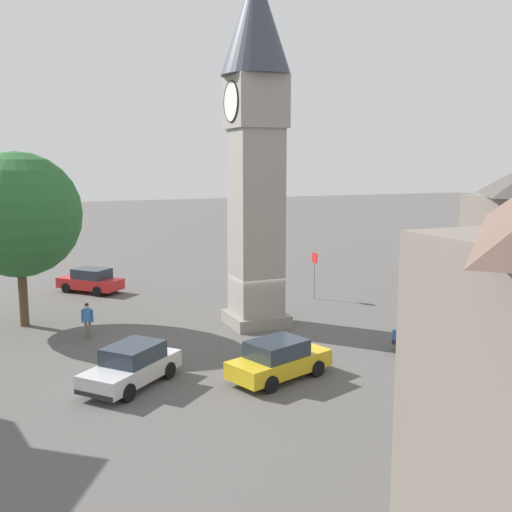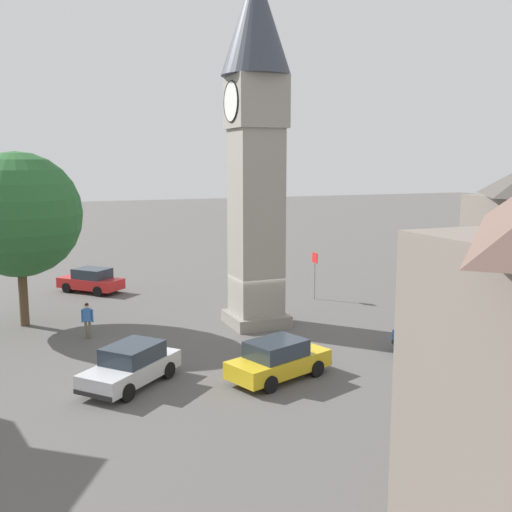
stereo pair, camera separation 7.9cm
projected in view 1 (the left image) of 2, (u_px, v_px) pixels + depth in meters
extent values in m
plane|color=#565451|center=(256.00, 324.00, 30.13)|extent=(200.00, 200.00, 0.00)
cube|color=gray|center=(256.00, 319.00, 30.08)|extent=(2.79, 2.79, 0.60)
cube|color=gray|center=(256.00, 223.00, 29.31)|extent=(2.23, 2.23, 9.13)
cube|color=gray|center=(256.00, 103.00, 28.40)|extent=(2.50, 2.50, 2.45)
cone|color=#383D47|center=(256.00, 21.00, 27.81)|extent=(3.37, 3.37, 5.02)
cylinder|color=white|center=(280.00, 104.00, 28.88)|extent=(1.87, 0.04, 1.87)
torus|color=black|center=(280.00, 104.00, 28.89)|extent=(1.93, 0.06, 1.93)
cube|color=black|center=(281.00, 99.00, 28.86)|extent=(0.05, 0.02, 0.52)
cube|color=black|center=(283.00, 103.00, 28.64)|extent=(0.71, 0.02, 0.04)
cylinder|color=white|center=(231.00, 102.00, 27.92)|extent=(1.87, 0.04, 1.87)
torus|color=black|center=(231.00, 102.00, 27.92)|extent=(1.93, 0.06, 1.93)
cube|color=gold|center=(280.00, 364.00, 22.51)|extent=(2.97, 4.43, 0.64)
cube|color=#28333D|center=(277.00, 349.00, 22.31)|extent=(2.17, 2.50, 0.64)
cylinder|color=black|center=(288.00, 358.00, 23.95)|extent=(0.42, 0.68, 0.64)
cylinder|color=black|center=(317.00, 368.00, 22.77)|extent=(0.42, 0.68, 0.64)
cylinder|color=black|center=(241.00, 372.00, 22.33)|extent=(0.42, 0.68, 0.64)
cylinder|color=black|center=(270.00, 384.00, 21.15)|extent=(0.42, 0.68, 0.64)
cube|color=black|center=(316.00, 358.00, 23.87)|extent=(1.61, 0.67, 0.16)
cube|color=#2D5BB7|center=(445.00, 339.00, 25.69)|extent=(2.23, 4.29, 0.64)
cube|color=#28333D|center=(448.00, 324.00, 25.63)|extent=(1.82, 2.29, 0.64)
cylinder|color=black|center=(429.00, 352.00, 24.66)|extent=(0.30, 0.66, 0.64)
cylinder|color=black|center=(410.00, 341.00, 26.19)|extent=(0.30, 0.66, 0.64)
cylinder|color=black|center=(480.00, 348.00, 25.28)|extent=(0.30, 0.66, 0.64)
cylinder|color=black|center=(459.00, 337.00, 26.81)|extent=(0.30, 0.66, 0.64)
cube|color=black|center=(402.00, 347.00, 25.22)|extent=(1.67, 0.34, 0.16)
cube|color=red|center=(90.00, 283.00, 37.43)|extent=(4.17, 4.03, 0.64)
cube|color=#28333D|center=(92.00, 274.00, 37.27)|extent=(2.60, 2.57, 0.64)
cylinder|color=black|center=(66.00, 288.00, 37.27)|extent=(0.62, 0.59, 0.64)
cylinder|color=black|center=(84.00, 283.00, 38.70)|extent=(0.62, 0.59, 0.64)
cylinder|color=black|center=(97.00, 291.00, 36.24)|extent=(0.62, 0.59, 0.64)
cylinder|color=black|center=(114.00, 287.00, 37.67)|extent=(0.62, 0.59, 0.64)
cube|color=black|center=(66.00, 284.00, 38.31)|extent=(1.22, 1.31, 0.16)
cube|color=silver|center=(131.00, 370.00, 21.78)|extent=(3.99, 4.20, 0.64)
cube|color=#28333D|center=(133.00, 353.00, 21.81)|extent=(2.56, 2.61, 0.64)
cylinder|color=black|center=(128.00, 393.00, 20.38)|extent=(0.59, 0.63, 0.64)
cylinder|color=black|center=(92.00, 385.00, 21.08)|extent=(0.59, 0.63, 0.64)
cylinder|color=black|center=(169.00, 370.00, 22.56)|extent=(0.59, 0.63, 0.64)
cylinder|color=black|center=(135.00, 364.00, 23.26)|extent=(0.59, 0.63, 0.64)
cube|color=black|center=(94.00, 395.00, 20.02)|extent=(1.33, 1.19, 0.16)
cylinder|color=#706656|center=(86.00, 330.00, 27.67)|extent=(0.13, 0.13, 0.82)
cylinder|color=#706656|center=(90.00, 330.00, 27.68)|extent=(0.13, 0.13, 0.82)
cube|color=#386BB7|center=(87.00, 315.00, 27.56)|extent=(0.33, 0.41, 0.60)
cylinder|color=#386BB7|center=(82.00, 316.00, 27.56)|extent=(0.09, 0.09, 0.60)
cylinder|color=#386BB7|center=(92.00, 316.00, 27.58)|extent=(0.09, 0.09, 0.60)
sphere|color=beige|center=(87.00, 306.00, 27.49)|extent=(0.22, 0.22, 0.22)
sphere|color=black|center=(87.00, 305.00, 27.48)|extent=(0.20, 0.20, 0.20)
cylinder|color=brown|center=(23.00, 292.00, 29.62)|extent=(0.44, 0.44, 3.45)
sphere|color=#28602D|center=(18.00, 215.00, 29.01)|extent=(6.14, 6.14, 6.14)
cube|color=#422819|center=(506.00, 280.00, 35.99)|extent=(1.10, 0.09, 2.10)
cylinder|color=gray|center=(314.00, 281.00, 35.55)|extent=(0.07, 0.07, 2.20)
cube|color=red|center=(315.00, 258.00, 35.33)|extent=(0.60, 0.04, 0.60)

